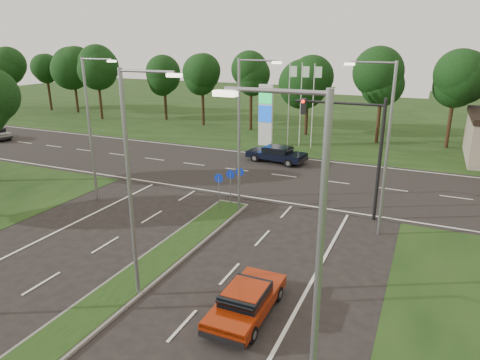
% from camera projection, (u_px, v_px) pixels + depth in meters
% --- Properties ---
extents(verge_far, '(160.00, 50.00, 0.02)m').
position_uv_depth(verge_far, '(347.00, 115.00, 60.32)').
color(verge_far, black).
rests_on(verge_far, ground).
extents(cross_road, '(160.00, 12.00, 0.02)m').
position_uv_depth(cross_road, '(272.00, 174.00, 33.40)').
color(cross_road, black).
rests_on(cross_road, ground).
extents(median_kerb, '(2.00, 26.00, 0.12)m').
position_uv_depth(median_kerb, '(88.00, 316.00, 16.01)').
color(median_kerb, slate).
rests_on(median_kerb, ground).
extents(streetlight_median_near, '(2.53, 0.22, 9.00)m').
position_uv_depth(streetlight_median_near, '(133.00, 177.00, 15.82)').
color(streetlight_median_near, gray).
rests_on(streetlight_median_near, ground).
extents(streetlight_median_far, '(2.53, 0.22, 9.00)m').
position_uv_depth(streetlight_median_far, '(242.00, 129.00, 24.50)').
color(streetlight_median_far, gray).
rests_on(streetlight_median_far, ground).
extents(streetlight_left_far, '(2.53, 0.22, 9.00)m').
position_uv_depth(streetlight_left_far, '(92.00, 123.00, 26.39)').
color(streetlight_left_far, gray).
rests_on(streetlight_left_far, ground).
extents(streetlight_right_far, '(2.53, 0.22, 9.00)m').
position_uv_depth(streetlight_right_far, '(384.00, 141.00, 21.47)').
color(streetlight_right_far, gray).
rests_on(streetlight_right_far, ground).
extents(streetlight_right_near, '(2.53, 0.22, 9.00)m').
position_uv_depth(streetlight_right_near, '(309.00, 271.00, 9.31)').
color(streetlight_right_near, gray).
rests_on(streetlight_right_near, ground).
extents(traffic_signal, '(5.10, 0.42, 7.00)m').
position_uv_depth(traffic_signal, '(357.00, 139.00, 23.96)').
color(traffic_signal, black).
rests_on(traffic_signal, ground).
extents(median_signs, '(1.16, 1.76, 2.38)m').
position_uv_depth(median_signs, '(230.00, 181.00, 26.27)').
color(median_signs, gray).
rests_on(median_signs, ground).
extents(gas_pylon, '(5.80, 1.26, 8.00)m').
position_uv_depth(gas_pylon, '(268.00, 114.00, 41.75)').
color(gas_pylon, silver).
rests_on(gas_pylon, ground).
extents(treeline_far, '(6.00, 6.00, 9.90)m').
position_uv_depth(treeline_far, '(326.00, 72.00, 45.10)').
color(treeline_far, black).
rests_on(treeline_far, ground).
extents(red_sedan, '(1.79, 4.27, 1.17)m').
position_uv_depth(red_sedan, '(246.00, 300.00, 15.98)').
color(red_sedan, maroon).
rests_on(red_sedan, ground).
extents(navy_sedan, '(5.19, 2.66, 1.37)m').
position_uv_depth(navy_sedan, '(277.00, 154.00, 36.56)').
color(navy_sedan, black).
rests_on(navy_sedan, ground).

